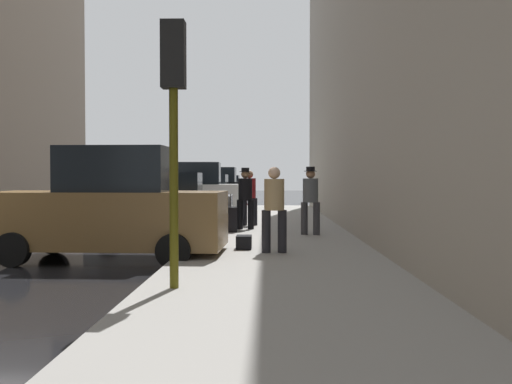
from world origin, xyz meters
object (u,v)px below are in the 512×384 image
at_px(parked_dark_green_sedan, 205,193).
at_px(parked_black_suv, 216,187).
at_px(traffic_light, 174,95).
at_px(pedestrian_with_beanie, 310,197).
at_px(fire_hydrant, 214,224).
at_px(pedestrian_in_red_jacket, 249,195).
at_px(parked_white_van, 191,193).
at_px(duffel_bag, 244,242).
at_px(parked_gray_coupe, 164,204).
at_px(parked_red_hatchback, 224,189).
at_px(pedestrian_with_fedora, 245,195).
at_px(rolling_suitcase, 231,219).
at_px(pedestrian_in_tan_coat, 274,205).
at_px(parked_bronze_suv, 110,208).

distance_m(parked_dark_green_sedan, parked_black_suv, 6.05).
bearing_deg(parked_dark_green_sedan, traffic_light, -84.85).
bearing_deg(pedestrian_with_beanie, fire_hydrant, -161.10).
relative_size(fire_hydrant, pedestrian_in_red_jacket, 0.41).
bearing_deg(pedestrian_with_beanie, parked_white_van, 117.53).
height_order(fire_hydrant, duffel_bag, fire_hydrant).
height_order(parked_white_van, parked_black_suv, same).
bearing_deg(parked_gray_coupe, parked_red_hatchback, 90.00).
distance_m(fire_hydrant, pedestrian_with_beanie, 2.65).
bearing_deg(parked_gray_coupe, parked_dark_green_sedan, 90.00).
relative_size(parked_red_hatchback, pedestrian_with_fedora, 2.36).
bearing_deg(traffic_light, parked_gray_coupe, 101.25).
distance_m(pedestrian_with_beanie, rolling_suitcase, 2.38).
xyz_separation_m(parked_black_suv, rolling_suitcase, (2.10, -18.60, -0.54)).
xyz_separation_m(pedestrian_in_tan_coat, pedestrian_with_beanie, (0.99, 3.56, 0.03)).
relative_size(parked_gray_coupe, fire_hydrant, 6.03).
bearing_deg(pedestrian_in_tan_coat, pedestrian_with_beanie, 74.50).
height_order(traffic_light, pedestrian_with_fedora, traffic_light).
bearing_deg(parked_white_van, parked_dark_green_sedan, 90.00).
height_order(pedestrian_with_fedora, pedestrian_in_red_jacket, pedestrian_with_fedora).
height_order(parked_bronze_suv, pedestrian_with_beanie, parked_bronze_suv).
bearing_deg(pedestrian_in_red_jacket, parked_black_suv, 98.78).
bearing_deg(fire_hydrant, pedestrian_with_fedora, 74.47).
bearing_deg(rolling_suitcase, pedestrian_in_tan_coat, -75.22).
bearing_deg(parked_black_suv, parked_gray_coupe, -90.00).
relative_size(parked_bronze_suv, parked_white_van, 1.00).
distance_m(parked_dark_green_sedan, pedestrian_in_tan_coat, 17.24).
height_order(pedestrian_in_red_jacket, duffel_bag, pedestrian_in_red_jacket).
relative_size(traffic_light, duffel_bag, 8.18).
height_order(parked_gray_coupe, parked_black_suv, parked_black_suv).
distance_m(traffic_light, pedestrian_in_red_jacket, 10.23).
xyz_separation_m(parked_white_van, rolling_suitcase, (2.10, -7.32, -0.54)).
height_order(fire_hydrant, traffic_light, traffic_light).
relative_size(parked_white_van, parked_dark_green_sedan, 1.10).
relative_size(pedestrian_in_tan_coat, pedestrian_in_red_jacket, 1.00).
height_order(parked_bronze_suv, parked_black_suv, same).
distance_m(parked_white_van, parked_black_suv, 11.28).
height_order(parked_black_suv, traffic_light, traffic_light).
bearing_deg(fire_hydrant, duffel_bag, -68.90).
bearing_deg(parked_dark_green_sedan, parked_white_van, -90.00).
distance_m(parked_black_suv, pedestrian_with_beanie, 19.87).
height_order(parked_bronze_suv, parked_dark_green_sedan, parked_bronze_suv).
height_order(parked_red_hatchback, pedestrian_in_red_jacket, pedestrian_in_red_jacket).
bearing_deg(parked_white_van, parked_gray_coupe, -90.00).
relative_size(fire_hydrant, rolling_suitcase, 0.68).
bearing_deg(traffic_light, parked_bronze_suv, 117.58).
bearing_deg(pedestrian_in_red_jacket, rolling_suitcase, -102.41).
xyz_separation_m(parked_gray_coupe, pedestrian_in_tan_coat, (3.25, -5.69, 0.26)).
relative_size(parked_white_van, pedestrian_in_tan_coat, 2.72).
bearing_deg(parked_red_hatchback, parked_gray_coupe, -90.00).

